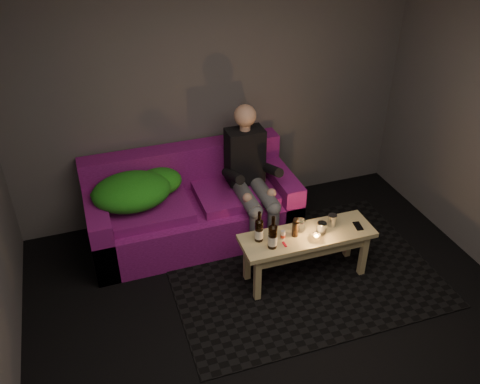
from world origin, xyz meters
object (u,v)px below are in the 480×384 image
at_px(sofa, 192,208).
at_px(coffee_table, 307,242).
at_px(steel_cup, 332,220).
at_px(beer_bottle_a, 259,230).
at_px(beer_bottle_b, 273,236).
at_px(person, 251,174).

xyz_separation_m(sofa, coffee_table, (0.78, -0.93, 0.09)).
xyz_separation_m(sofa, steel_cup, (1.03, -0.89, 0.22)).
distance_m(beer_bottle_a, beer_bottle_b, 0.14).
bearing_deg(sofa, beer_bottle_b, -66.68).
distance_m(sofa, person, 0.68).
height_order(person, steel_cup, person).
bearing_deg(beer_bottle_b, person, 82.17).
height_order(beer_bottle_b, steel_cup, beer_bottle_b).
relative_size(person, beer_bottle_b, 4.31).
relative_size(sofa, beer_bottle_a, 6.87).
height_order(sofa, beer_bottle_b, sofa).
bearing_deg(steel_cup, beer_bottle_b, -169.79).
height_order(sofa, beer_bottle_a, sofa).
bearing_deg(person, beer_bottle_b, -97.83).
xyz_separation_m(coffee_table, beer_bottle_b, (-0.35, -0.06, 0.20)).
distance_m(sofa, beer_bottle_b, 1.12).
bearing_deg(coffee_table, beer_bottle_a, 172.13).
distance_m(person, steel_cup, 0.89).
bearing_deg(beer_bottle_b, steel_cup, 10.21).
bearing_deg(steel_cup, coffee_table, -169.82).
height_order(person, beer_bottle_a, person).
distance_m(coffee_table, steel_cup, 0.29).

